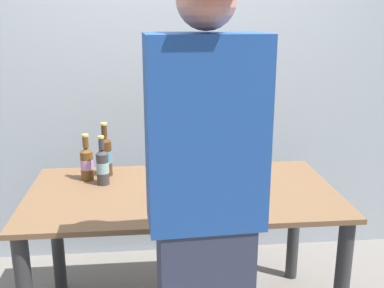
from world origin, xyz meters
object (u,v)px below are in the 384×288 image
Objects in this scene: beer_bottle_brown at (103,166)px; coffee_mug at (166,193)px; beer_bottle_green at (87,162)px; person_figure at (205,219)px; beer_bottle_amber at (105,155)px; laptop at (219,180)px.

beer_bottle_brown is 0.44m from coffee_mug.
person_figure is (0.54, -0.90, 0.06)m from beer_bottle_green.
person_figure is 0.55m from coffee_mug.
coffee_mug is (-0.12, 0.52, -0.10)m from person_figure.
beer_bottle_amber is at bearing 126.44° from coffee_mug.
coffee_mug is (0.33, -0.29, -0.05)m from beer_bottle_brown.
person_figure reaches higher than beer_bottle_brown.
coffee_mug is at bearing -147.76° from laptop.
beer_bottle_amber is at bearing 32.11° from beer_bottle_green.
person_figure is at bearing -65.22° from beer_bottle_amber.
person_figure reaches higher than beer_bottle_amber.
beer_bottle_amber is 2.57× the size of coffee_mug.
person_figure is (0.44, -0.96, 0.04)m from beer_bottle_amber.
beer_bottle_amber is at bearing 114.78° from person_figure.
person_figure reaches higher than beer_bottle_green.
beer_bottle_brown is at bearing 118.67° from person_figure.
laptop is at bearing 77.03° from person_figure.
beer_bottle_amber is at bearing 88.33° from beer_bottle_brown.
beer_bottle_brown is at bearing -91.67° from beer_bottle_amber.
coffee_mug is at bearing 103.04° from person_figure.
beer_bottle_green is at bearing 121.01° from person_figure.
person_figure is (-0.16, -0.70, 0.11)m from laptop.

